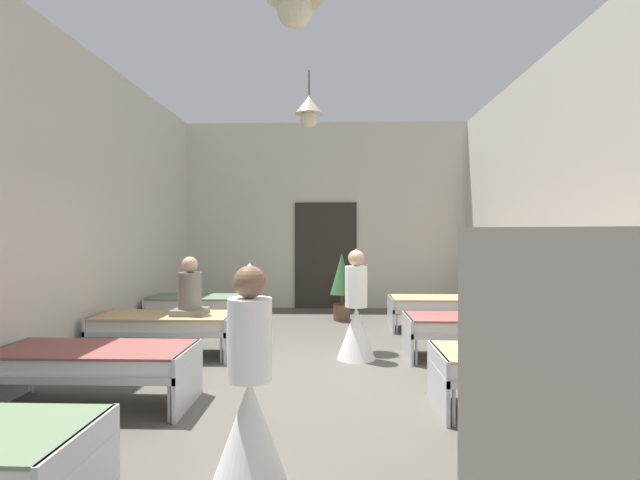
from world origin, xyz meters
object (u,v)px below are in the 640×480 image
(bed_left_row_1, at_px, (94,361))
(bed_right_row_2, at_px, (476,326))
(patient_seated_primary, at_px, (190,293))
(bed_left_row_2, at_px, (165,324))
(bed_right_row_3, at_px, (444,305))
(nurse_mid_aisle, at_px, (356,320))
(nurse_near_aisle, at_px, (250,405))
(potted_plant, at_px, (342,280))
(bed_left_row_3, at_px, (204,304))
(bed_right_row_1, at_px, (537,365))

(bed_left_row_1, relative_size, bed_right_row_2, 1.00)
(patient_seated_primary, bearing_deg, bed_left_row_2, 178.44)
(bed_right_row_3, bearing_deg, nurse_mid_aisle, -129.52)
(bed_left_row_1, distance_m, bed_right_row_3, 5.71)
(nurse_near_aisle, bearing_deg, potted_plant, 122.27)
(nurse_near_aisle, height_order, potted_plant, nurse_near_aisle)
(bed_left_row_3, relative_size, nurse_near_aisle, 1.28)
(patient_seated_primary, bearing_deg, bed_right_row_2, 0.14)
(bed_left_row_2, relative_size, nurse_near_aisle, 1.28)
(nurse_mid_aisle, bearing_deg, bed_left_row_2, -170.10)
(bed_right_row_1, distance_m, bed_right_row_2, 1.90)
(bed_left_row_3, distance_m, nurse_near_aisle, 5.45)
(bed_right_row_3, xyz_separation_m, potted_plant, (-1.79, 0.83, 0.34))
(patient_seated_primary, height_order, potted_plant, patient_seated_primary)
(patient_seated_primary, relative_size, potted_plant, 0.61)
(bed_left_row_3, distance_m, nurse_mid_aisle, 3.29)
(bed_left_row_2, xyz_separation_m, patient_seated_primary, (0.35, -0.01, 0.43))
(nurse_near_aisle, height_order, nurse_mid_aisle, same)
(bed_right_row_1, xyz_separation_m, nurse_near_aisle, (-2.48, -1.35, 0.09))
(bed_left_row_1, height_order, nurse_mid_aisle, nurse_mid_aisle)
(bed_left_row_3, height_order, nurse_mid_aisle, nurse_mid_aisle)
(bed_left_row_2, distance_m, bed_left_row_3, 1.90)
(nurse_mid_aisle, bearing_deg, bed_right_row_3, 62.00)
(bed_left_row_2, bearing_deg, bed_right_row_3, 24.02)
(bed_right_row_3, distance_m, patient_seated_primary, 4.38)
(bed_left_row_1, distance_m, nurse_near_aisle, 2.24)
(bed_right_row_1, bearing_deg, bed_left_row_3, 138.29)
(nurse_mid_aisle, relative_size, patient_seated_primary, 1.86)
(bed_right_row_3, height_order, potted_plant, potted_plant)
(bed_right_row_1, distance_m, bed_right_row_3, 3.80)
(bed_left_row_3, bearing_deg, nurse_mid_aisle, -36.84)
(bed_right_row_3, distance_m, nurse_near_aisle, 5.72)
(bed_right_row_3, xyz_separation_m, nurse_near_aisle, (-2.48, -5.15, 0.09))
(bed_left_row_1, distance_m, bed_left_row_3, 3.80)
(bed_left_row_2, xyz_separation_m, potted_plant, (2.48, 2.73, 0.34))
(bed_left_row_1, height_order, nurse_near_aisle, nurse_near_aisle)
(bed_right_row_3, bearing_deg, bed_left_row_3, 180.00)
(bed_left_row_1, distance_m, bed_right_row_1, 4.26)
(bed_right_row_3, relative_size, potted_plant, 1.45)
(nurse_near_aisle, distance_m, potted_plant, 6.02)
(bed_left_row_1, xyz_separation_m, bed_left_row_3, (0.00, 3.80, 0.00))
(bed_left_row_2, bearing_deg, bed_right_row_1, -24.02)
(bed_left_row_3, distance_m, potted_plant, 2.63)
(bed_right_row_1, xyz_separation_m, bed_right_row_3, (0.00, 3.80, 0.00))
(nurse_mid_aisle, height_order, patient_seated_primary, nurse_mid_aisle)
(nurse_mid_aisle, xyz_separation_m, potted_plant, (-0.16, 2.80, 0.25))
(bed_right_row_1, height_order, nurse_near_aisle, nurse_near_aisle)
(bed_left_row_1, height_order, bed_right_row_3, same)
(bed_right_row_2, relative_size, bed_left_row_3, 1.00)
(bed_right_row_2, height_order, bed_left_row_3, same)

